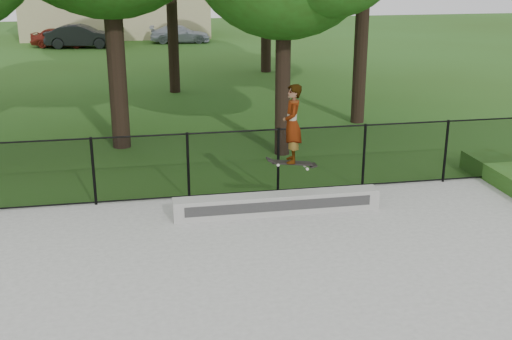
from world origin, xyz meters
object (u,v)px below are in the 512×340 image
at_px(grind_ledge, 277,204).
at_px(skater_airborne, 292,126).
at_px(car_a, 61,37).
at_px(car_c, 180,34).
at_px(car_b, 81,36).

bearing_deg(grind_ledge, skater_airborne, -37.31).
height_order(car_a, skater_airborne, skater_airborne).
bearing_deg(skater_airborne, car_a, 104.36).
bearing_deg(car_a, grind_ledge, -151.15).
distance_m(car_c, skater_airborne, 28.98).
distance_m(car_a, skater_airborne, 29.09).
distance_m(car_a, car_c, 7.14).
relative_size(car_a, car_c, 1.01).
height_order(car_a, car_b, car_b).
bearing_deg(car_a, car_c, -68.72).
distance_m(grind_ledge, car_a, 28.82).
bearing_deg(car_b, skater_airborne, -159.64).
height_order(grind_ledge, car_a, car_a).
relative_size(car_a, skater_airborne, 2.00).
height_order(grind_ledge, car_c, car_c).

